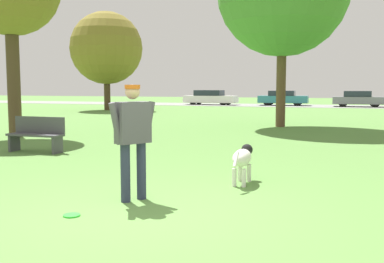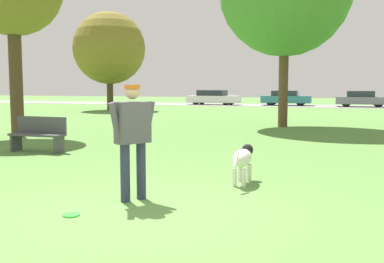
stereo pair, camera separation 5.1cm
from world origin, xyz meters
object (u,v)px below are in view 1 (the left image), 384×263
(person, at_px, (133,132))
(dog, at_px, (243,158))
(parked_car_white, at_px, (210,98))
(parked_car_teal, at_px, (283,98))
(parked_car_grey, at_px, (358,99))
(park_bench, at_px, (37,133))
(tree_far_left, at_px, (106,48))
(frisbee, at_px, (72,215))

(person, xyz_separation_m, dog, (1.15, 1.58, -0.54))
(parked_car_white, bearing_deg, parked_car_teal, 8.28)
(parked_car_grey, relative_size, park_bench, 2.77)
(tree_far_left, relative_size, parked_car_teal, 1.59)
(dog, relative_size, frisbee, 5.35)
(frisbee, xyz_separation_m, parked_car_white, (-8.49, 32.75, 0.61))
(parked_car_grey, height_order, park_bench, parked_car_grey)
(tree_far_left, bearing_deg, person, -58.85)
(frisbee, bearing_deg, park_bench, 132.44)
(frisbee, xyz_separation_m, tree_far_left, (-12.31, 21.89, 4.09))
(parked_car_teal, height_order, parked_car_grey, parked_car_teal)
(tree_far_left, height_order, parked_car_grey, tree_far_left)
(person, relative_size, park_bench, 1.13)
(frisbee, bearing_deg, person, 68.82)
(person, height_order, park_bench, person)
(dog, distance_m, frisbee, 2.96)
(parked_car_white, bearing_deg, park_bench, -78.33)
(dog, height_order, parked_car_white, parked_car_white)
(dog, height_order, parked_car_grey, parked_car_grey)
(person, xyz_separation_m, frisbee, (-0.36, -0.93, -0.93))
(parked_car_teal, distance_m, park_bench, 29.10)
(tree_far_left, distance_m, parked_car_grey, 19.53)
(frisbee, xyz_separation_m, parked_car_grey, (3.56, 32.72, 0.61))
(parked_car_teal, bearing_deg, park_bench, -95.21)
(person, distance_m, park_bench, 5.49)
(dog, relative_size, parked_car_teal, 0.27)
(person, relative_size, frisbee, 7.71)
(person, xyz_separation_m, parked_car_grey, (3.20, 31.79, -0.32))
(person, bearing_deg, parked_car_teal, 34.62)
(person, distance_m, parked_car_white, 33.02)
(parked_car_teal, bearing_deg, frisbee, -88.04)
(person, bearing_deg, frisbee, -171.29)
(parked_car_white, xyz_separation_m, parked_car_grey, (12.05, -0.02, -0.00))
(frisbee, bearing_deg, parked_car_teal, 93.98)
(person, height_order, parked_car_white, person)
(dog, height_order, park_bench, park_bench)
(frisbee, height_order, park_bench, park_bench)
(dog, relative_size, parked_car_grey, 0.28)
(parked_car_grey, xyz_separation_m, park_bench, (-7.50, -28.42, -0.17))
(tree_far_left, xyz_separation_m, parked_car_teal, (9.98, 11.47, -3.47))
(frisbee, xyz_separation_m, parked_car_teal, (-2.32, 33.36, 0.62))
(person, height_order, dog, person)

